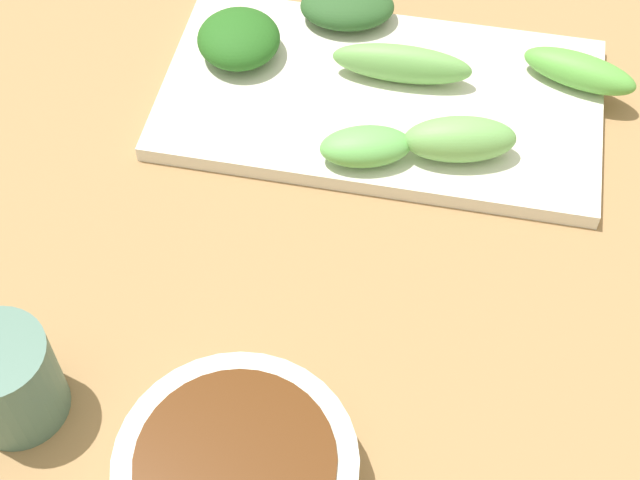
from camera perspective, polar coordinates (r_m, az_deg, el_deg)
tabletop at (r=0.63m, az=-0.21°, el=-0.04°), size 2.10×2.10×0.02m
sauce_bowl at (r=0.52m, az=-4.94°, el=-13.59°), size 0.13×0.13×0.04m
serving_plate at (r=0.69m, az=3.63°, el=8.38°), size 0.17×0.31×0.01m
broccoli_leafy_0 at (r=0.71m, az=-4.85°, el=11.83°), size 0.08×0.08×0.03m
broccoli_stalk_1 at (r=0.69m, az=4.89°, el=10.38°), size 0.03×0.10×0.03m
broccoli_stalk_2 at (r=0.71m, az=15.16°, el=9.67°), size 0.05×0.09×0.02m
broccoli_stalk_3 at (r=0.64m, az=2.73°, el=5.57°), size 0.05×0.07×0.02m
broccoli_stalk_4 at (r=0.64m, az=8.32°, el=5.94°), size 0.05×0.08×0.03m
broccoli_leafy_5 at (r=0.74m, az=1.63°, el=13.71°), size 0.06×0.08×0.02m
tea_cup at (r=0.55m, az=-18.09°, el=-7.91°), size 0.06×0.06×0.06m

